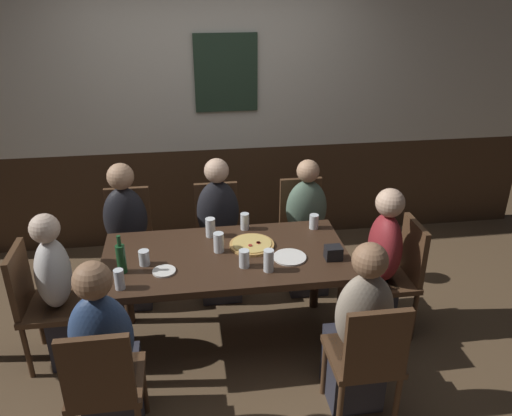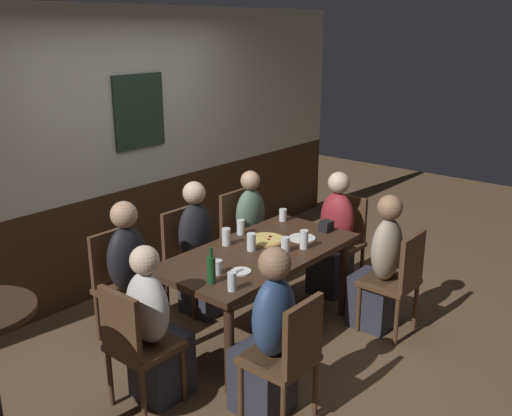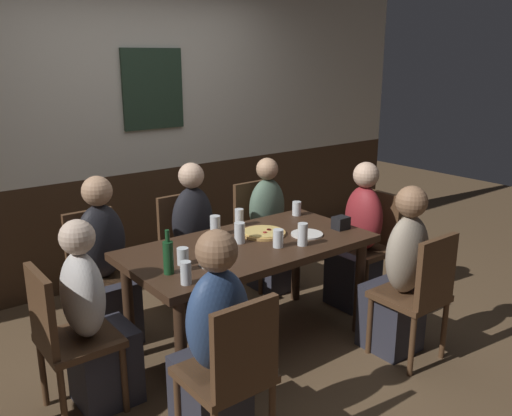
{
  "view_description": "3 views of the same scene",
  "coord_description": "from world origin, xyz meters",
  "px_view_note": "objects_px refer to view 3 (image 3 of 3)",
  "views": [
    {
      "loc": [
        -0.22,
        -2.97,
        2.49
      ],
      "look_at": [
        0.21,
        0.02,
        1.06
      ],
      "focal_mm": 35.63,
      "sensor_mm": 36.0,
      "label": 1
    },
    {
      "loc": [
        -3.22,
        -2.66,
        2.42
      ],
      "look_at": [
        0.08,
        0.1,
        1.05
      ],
      "focal_mm": 40.32,
      "sensor_mm": 36.0,
      "label": 2
    },
    {
      "loc": [
        -2.02,
        -2.68,
        1.94
      ],
      "look_at": [
        0.12,
        0.09,
        0.94
      ],
      "focal_mm": 37.75,
      "sensor_mm": 36.0,
      "label": 3
    }
  ],
  "objects_px": {
    "person_head_east": "(358,245)",
    "plate_white_large": "(307,234)",
    "beer_glass_half": "(186,274)",
    "person_right_near": "(399,283)",
    "person_left_near": "(214,355)",
    "beer_glass_tall": "(183,257)",
    "chair_head_east": "(372,240)",
    "tumbler_short": "(297,209)",
    "condiment_caddy": "(341,223)",
    "person_head_west": "(95,329)",
    "chair_right_near": "(420,291)",
    "person_right_far": "(270,234)",
    "pint_glass_pale": "(303,236)",
    "highball_clear": "(278,239)",
    "pint_glass_amber": "(239,219)",
    "beer_bottle_green": "(168,256)",
    "tumbler_water": "(215,226)",
    "chair_left_near": "(233,370)",
    "chair_left_far": "(97,266)",
    "plate_white_small": "(211,264)",
    "person_left_far": "(106,272)",
    "chair_right_far": "(259,227)",
    "chair_head_west": "(65,334)",
    "person_mid_far": "(197,250)",
    "chair_mid_far": "(186,244)",
    "dining_table": "(249,255)",
    "pizza": "(263,233)",
    "pint_glass_stout": "(240,234)"
  },
  "relations": [
    {
      "from": "plate_white_large",
      "to": "condiment_caddy",
      "type": "bearing_deg",
      "value": -9.57
    },
    {
      "from": "chair_left_far",
      "to": "beer_bottle_green",
      "type": "relative_size",
      "value": 3.37
    },
    {
      "from": "beer_bottle_green",
      "to": "person_mid_far",
      "type": "bearing_deg",
      "value": 50.06
    },
    {
      "from": "beer_glass_half",
      "to": "person_right_far",
      "type": "bearing_deg",
      "value": 35.16
    },
    {
      "from": "tumbler_water",
      "to": "chair_left_near",
      "type": "bearing_deg",
      "value": -120.18
    },
    {
      "from": "chair_right_near",
      "to": "pint_glass_pale",
      "type": "relative_size",
      "value": 5.87
    },
    {
      "from": "person_head_west",
      "to": "pint_glass_pale",
      "type": "height_order",
      "value": "person_head_west"
    },
    {
      "from": "chair_head_east",
      "to": "person_right_near",
      "type": "bearing_deg",
      "value": -127.47
    },
    {
      "from": "plate_white_small",
      "to": "person_left_far",
      "type": "bearing_deg",
      "value": 111.04
    },
    {
      "from": "chair_head_east",
      "to": "highball_clear",
      "type": "xyz_separation_m",
      "value": [
        -1.14,
        -0.17,
        0.3
      ]
    },
    {
      "from": "person_mid_far",
      "to": "chair_head_west",
      "type": "bearing_deg",
      "value": -151.63
    },
    {
      "from": "chair_head_west",
      "to": "person_left_near",
      "type": "height_order",
      "value": "person_left_near"
    },
    {
      "from": "person_right_far",
      "to": "beer_glass_tall",
      "type": "height_order",
      "value": "person_right_far"
    },
    {
      "from": "person_left_near",
      "to": "highball_clear",
      "type": "xyz_separation_m",
      "value": [
        0.84,
        0.5,
        0.3
      ]
    },
    {
      "from": "person_right_near",
      "to": "pint_glass_pale",
      "type": "distance_m",
      "value": 0.71
    },
    {
      "from": "person_left_near",
      "to": "beer_glass_tall",
      "type": "distance_m",
      "value": 0.71
    },
    {
      "from": "plate_white_small",
      "to": "condiment_caddy",
      "type": "relative_size",
      "value": 1.35
    },
    {
      "from": "person_mid_far",
      "to": "beer_glass_half",
      "type": "relative_size",
      "value": 9.02
    },
    {
      "from": "dining_table",
      "to": "beer_glass_tall",
      "type": "relative_size",
      "value": 16.13
    },
    {
      "from": "chair_head_west",
      "to": "pint_glass_pale",
      "type": "xyz_separation_m",
      "value": [
        1.5,
        -0.24,
        0.31
      ]
    },
    {
      "from": "chair_left_far",
      "to": "person_head_east",
      "type": "bearing_deg",
      "value": -24.69
    },
    {
      "from": "person_left_far",
      "to": "plate_white_large",
      "type": "xyz_separation_m",
      "value": [
        1.15,
        -0.78,
        0.25
      ]
    },
    {
      "from": "chair_left_far",
      "to": "person_head_east",
      "type": "xyz_separation_m",
      "value": [
        1.81,
        -0.83,
        -0.01
      ]
    },
    {
      "from": "chair_head_east",
      "to": "chair_right_far",
      "type": "bearing_deg",
      "value": 121.71
    },
    {
      "from": "person_right_far",
      "to": "pint_glass_pale",
      "type": "xyz_separation_m",
      "value": [
        -0.48,
        -0.91,
        0.33
      ]
    },
    {
      "from": "person_right_far",
      "to": "person_head_east",
      "type": "xyz_separation_m",
      "value": [
        0.35,
        -0.67,
        0.02
      ]
    },
    {
      "from": "pizza",
      "to": "beer_glass_tall",
      "type": "relative_size",
      "value": 3.04
    },
    {
      "from": "person_right_far",
      "to": "tumbler_water",
      "type": "height_order",
      "value": "person_right_far"
    },
    {
      "from": "beer_bottle_green",
      "to": "plate_white_small",
      "type": "height_order",
      "value": "beer_bottle_green"
    },
    {
      "from": "chair_left_near",
      "to": "pint_glass_stout",
      "type": "distance_m",
      "value": 1.16
    },
    {
      "from": "person_head_east",
      "to": "beer_glass_tall",
      "type": "relative_size",
      "value": 11.2
    },
    {
      "from": "person_head_west",
      "to": "pizza",
      "type": "height_order",
      "value": "person_head_west"
    },
    {
      "from": "person_left_near",
      "to": "pizza",
      "type": "distance_m",
      "value": 1.22
    },
    {
      "from": "person_head_east",
      "to": "plate_white_large",
      "type": "relative_size",
      "value": 5.19
    },
    {
      "from": "person_head_east",
      "to": "tumbler_short",
      "type": "distance_m",
      "value": 0.58
    },
    {
      "from": "person_head_east",
      "to": "pint_glass_amber",
      "type": "relative_size",
      "value": 9.11
    },
    {
      "from": "beer_glass_half",
      "to": "condiment_caddy",
      "type": "distance_m",
      "value": 1.38
    },
    {
      "from": "highball_clear",
      "to": "beer_bottle_green",
      "type": "relative_size",
      "value": 0.46
    },
    {
      "from": "beer_glass_half",
      "to": "person_right_near",
      "type": "bearing_deg",
      "value": -14.43
    },
    {
      "from": "person_right_near",
      "to": "pizza",
      "type": "xyz_separation_m",
      "value": [
        -0.54,
        0.76,
        0.26
      ]
    },
    {
      "from": "beer_bottle_green",
      "to": "chair_left_near",
      "type": "bearing_deg",
      "value": -94.94
    },
    {
      "from": "chair_mid_far",
      "to": "beer_glass_half",
      "type": "bearing_deg",
      "value": -120.15
    },
    {
      "from": "person_right_near",
      "to": "person_left_near",
      "type": "relative_size",
      "value": 0.99
    },
    {
      "from": "person_head_west",
      "to": "tumbler_short",
      "type": "relative_size",
      "value": 10.27
    },
    {
      "from": "person_left_near",
      "to": "condiment_caddy",
      "type": "bearing_deg",
      "value": 19.84
    },
    {
      "from": "person_head_west",
      "to": "plate_white_large",
      "type": "relative_size",
      "value": 5.03
    },
    {
      "from": "person_right_near",
      "to": "person_head_west",
      "type": "height_order",
      "value": "person_right_near"
    },
    {
      "from": "chair_right_far",
      "to": "chair_left_near",
      "type": "height_order",
      "value": "same"
    },
    {
      "from": "dining_table",
      "to": "beer_glass_tall",
      "type": "distance_m",
      "value": 0.55
    },
    {
      "from": "chair_right_near",
      "to": "person_right_far",
      "type": "height_order",
      "value": "person_right_far"
    }
  ]
}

